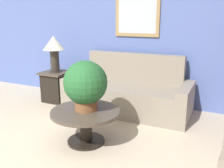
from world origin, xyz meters
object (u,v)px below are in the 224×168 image
coffee_table (86,119)px  potted_plant_on_table (86,84)px  side_table (56,86)px  couch_main (128,93)px  table_lamp (54,47)px

coffee_table → potted_plant_on_table: bearing=98.0°
side_table → potted_plant_on_table: bearing=-40.4°
coffee_table → potted_plant_on_table: 0.45m
couch_main → side_table: 1.43m
side_table → potted_plant_on_table: potted_plant_on_table is taller
coffee_table → side_table: size_ratio=1.52×
side_table → couch_main: bearing=4.7°
side_table → table_lamp: bearing=116.6°
potted_plant_on_table → couch_main: bearing=87.2°
couch_main → table_lamp: 1.60m
couch_main → side_table: couch_main is taller
side_table → table_lamp: size_ratio=0.86×
coffee_table → potted_plant_on_table: size_ratio=1.40×
coffee_table → table_lamp: (-1.36, 1.19, 0.72)m
coffee_table → table_lamp: bearing=138.9°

